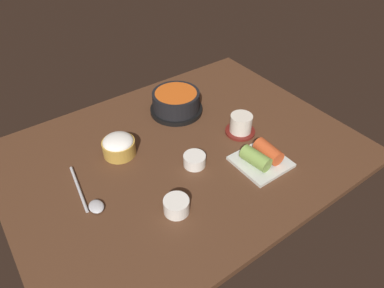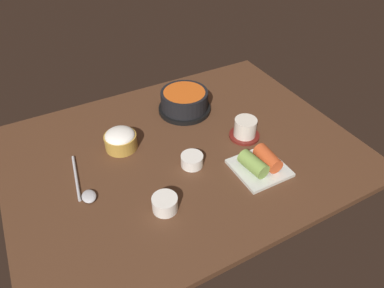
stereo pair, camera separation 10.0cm
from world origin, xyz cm
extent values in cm
cube|color=#4C2D1C|center=(0.00, 0.00, 1.00)|extent=(100.00, 76.00, 2.00)
cylinder|color=black|center=(9.80, 17.89, 2.71)|extent=(17.63, 17.63, 1.42)
cylinder|color=black|center=(9.80, 17.89, 6.37)|extent=(15.71, 15.71, 5.89)
cylinder|color=#D15619|center=(9.80, 17.89, 9.01)|extent=(13.82, 13.82, 0.60)
cylinder|color=#B78C38|center=(-15.53, 9.76, 4.24)|extent=(9.52, 9.52, 4.48)
ellipsoid|color=white|center=(-15.53, 9.76, 6.48)|extent=(8.76, 8.76, 3.33)
cylinder|color=maroon|center=(19.63, -3.37, 2.40)|extent=(9.39, 9.39, 0.80)
cylinder|color=silver|center=(19.63, -3.37, 5.59)|extent=(6.81, 6.81, 5.58)
cylinder|color=#C6D18C|center=(19.63, -3.37, 8.08)|extent=(5.79, 5.79, 0.40)
cylinder|color=white|center=(-0.61, -6.83, 3.69)|extent=(6.29, 6.29, 3.39)
cylinder|color=#386B2D|center=(-0.61, -6.83, 5.09)|extent=(5.16, 5.16, 0.50)
cube|color=silver|center=(15.02, -17.30, 2.50)|extent=(13.87, 13.87, 1.00)
cylinder|color=#7A9E47|center=(12.59, -17.30, 5.15)|extent=(5.33, 8.80, 4.31)
cylinder|color=#C64C23|center=(17.45, -17.30, 5.15)|extent=(4.69, 8.51, 4.31)
cylinder|color=white|center=(-13.88, -17.56, 3.95)|extent=(6.40, 6.40, 3.90)
cylinder|color=brown|center=(-13.88, -17.56, 5.60)|extent=(5.25, 5.25, 0.50)
cylinder|color=#B7B7BC|center=(-30.74, 3.28, 2.40)|extent=(3.21, 17.25, 0.80)
ellipsoid|color=#B7B7BC|center=(-29.54, -5.29, 2.72)|extent=(3.60, 4.68, 1.26)
camera|label=1|loc=(-42.46, -63.75, 70.07)|focal=32.42mm
camera|label=2|loc=(-33.98, -69.05, 70.07)|focal=32.42mm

